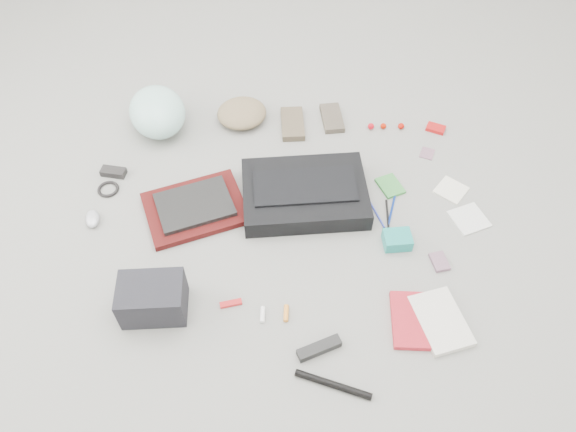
{
  "coord_description": "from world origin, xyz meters",
  "views": [
    {
      "loc": [
        -0.01,
        -1.36,
        1.78
      ],
      "look_at": [
        0.0,
        0.0,
        0.05
      ],
      "focal_mm": 35.0,
      "sensor_mm": 36.0,
      "label": 1
    }
  ],
  "objects_px": {
    "messenger_bag": "(305,194)",
    "bike_helmet": "(157,112)",
    "laptop": "(194,205)",
    "accordion_wallet": "(397,240)",
    "book_red": "(413,320)",
    "camera_bag": "(153,299)"
  },
  "relations": [
    {
      "from": "laptop",
      "to": "camera_bag",
      "type": "bearing_deg",
      "value": -122.49
    },
    {
      "from": "messenger_bag",
      "to": "bike_helmet",
      "type": "height_order",
      "value": "bike_helmet"
    },
    {
      "from": "laptop",
      "to": "bike_helmet",
      "type": "xyz_separation_m",
      "value": [
        -0.21,
        0.49,
        0.06
      ]
    },
    {
      "from": "bike_helmet",
      "to": "laptop",
      "type": "bearing_deg",
      "value": -87.37
    },
    {
      "from": "accordion_wallet",
      "to": "laptop",
      "type": "bearing_deg",
      "value": 162.84
    },
    {
      "from": "laptop",
      "to": "messenger_bag",
      "type": "bearing_deg",
      "value": -13.74
    },
    {
      "from": "laptop",
      "to": "accordion_wallet",
      "type": "height_order",
      "value": "accordion_wallet"
    },
    {
      "from": "laptop",
      "to": "book_red",
      "type": "relative_size",
      "value": 1.34
    },
    {
      "from": "camera_bag",
      "to": "accordion_wallet",
      "type": "relative_size",
      "value": 2.14
    },
    {
      "from": "camera_bag",
      "to": "book_red",
      "type": "bearing_deg",
      "value": -6.38
    },
    {
      "from": "messenger_bag",
      "to": "laptop",
      "type": "xyz_separation_m",
      "value": [
        -0.44,
        -0.05,
        -0.0
      ]
    },
    {
      "from": "book_red",
      "to": "accordion_wallet",
      "type": "distance_m",
      "value": 0.34
    },
    {
      "from": "laptop",
      "to": "accordion_wallet",
      "type": "distance_m",
      "value": 0.81
    },
    {
      "from": "laptop",
      "to": "bike_helmet",
      "type": "bearing_deg",
      "value": 92.4
    },
    {
      "from": "messenger_bag",
      "to": "accordion_wallet",
      "type": "relative_size",
      "value": 4.75
    },
    {
      "from": "book_red",
      "to": "bike_helmet",
      "type": "bearing_deg",
      "value": 138.31
    },
    {
      "from": "book_red",
      "to": "accordion_wallet",
      "type": "relative_size",
      "value": 2.08
    },
    {
      "from": "bike_helmet",
      "to": "camera_bag",
      "type": "relative_size",
      "value": 1.37
    },
    {
      "from": "accordion_wallet",
      "to": "messenger_bag",
      "type": "bearing_deg",
      "value": 142.61
    },
    {
      "from": "camera_bag",
      "to": "book_red",
      "type": "relative_size",
      "value": 1.03
    },
    {
      "from": "camera_bag",
      "to": "accordion_wallet",
      "type": "distance_m",
      "value": 0.93
    },
    {
      "from": "messenger_bag",
      "to": "accordion_wallet",
      "type": "bearing_deg",
      "value": -36.62
    }
  ]
}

